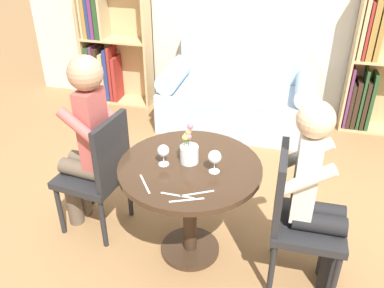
{
  "coord_description": "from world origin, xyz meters",
  "views": [
    {
      "loc": [
        0.54,
        -1.98,
        2.06
      ],
      "look_at": [
        0.0,
        0.05,
        0.82
      ],
      "focal_mm": 38.0,
      "sensor_mm": 36.0,
      "label": 1
    }
  ],
  "objects_px": {
    "bookshelf_right": "(380,65)",
    "person_right": "(317,196)",
    "chair_left": "(100,170)",
    "person_left": "(86,140)",
    "flower_vase": "(189,151)",
    "bookshelf_left": "(108,44)",
    "wine_glass_left": "(163,151)",
    "couch": "(238,97)",
    "chair_right": "(297,214)",
    "wine_glass_right": "(215,158)"
  },
  "relations": [
    {
      "from": "couch",
      "to": "chair_right",
      "type": "bearing_deg",
      "value": -71.7
    },
    {
      "from": "chair_right",
      "to": "person_left",
      "type": "bearing_deg",
      "value": 83.11
    },
    {
      "from": "wine_glass_right",
      "to": "person_left",
      "type": "bearing_deg",
      "value": 171.71
    },
    {
      "from": "chair_left",
      "to": "person_right",
      "type": "height_order",
      "value": "person_right"
    },
    {
      "from": "couch",
      "to": "bookshelf_right",
      "type": "distance_m",
      "value": 1.43
    },
    {
      "from": "couch",
      "to": "person_right",
      "type": "relative_size",
      "value": 1.29
    },
    {
      "from": "person_left",
      "to": "wine_glass_left",
      "type": "distance_m",
      "value": 0.61
    },
    {
      "from": "couch",
      "to": "bookshelf_left",
      "type": "height_order",
      "value": "bookshelf_left"
    },
    {
      "from": "couch",
      "to": "person_left",
      "type": "bearing_deg",
      "value": -111.85
    },
    {
      "from": "person_left",
      "to": "bookshelf_left",
      "type": "bearing_deg",
      "value": -151.14
    },
    {
      "from": "chair_left",
      "to": "bookshelf_right",
      "type": "bearing_deg",
      "value": 144.18
    },
    {
      "from": "bookshelf_right",
      "to": "wine_glass_right",
      "type": "xyz_separation_m",
      "value": [
        -1.19,
        -2.26,
        0.1
      ]
    },
    {
      "from": "bookshelf_left",
      "to": "person_right",
      "type": "bearing_deg",
      "value": -44.13
    },
    {
      "from": "bookshelf_right",
      "to": "person_right",
      "type": "xyz_separation_m",
      "value": [
        -0.6,
        -2.27,
        -0.05
      ]
    },
    {
      "from": "chair_right",
      "to": "flower_vase",
      "type": "bearing_deg",
      "value": 82.35
    },
    {
      "from": "wine_glass_right",
      "to": "flower_vase",
      "type": "bearing_deg",
      "value": 159.11
    },
    {
      "from": "chair_right",
      "to": "wine_glass_right",
      "type": "height_order",
      "value": "chair_right"
    },
    {
      "from": "bookshelf_right",
      "to": "wine_glass_left",
      "type": "bearing_deg",
      "value": -123.68
    },
    {
      "from": "chair_right",
      "to": "person_left",
      "type": "height_order",
      "value": "person_left"
    },
    {
      "from": "chair_right",
      "to": "wine_glass_left",
      "type": "xyz_separation_m",
      "value": [
        -0.82,
        0.01,
        0.3
      ]
    },
    {
      "from": "couch",
      "to": "chair_right",
      "type": "distance_m",
      "value": 2.12
    },
    {
      "from": "chair_left",
      "to": "chair_right",
      "type": "xyz_separation_m",
      "value": [
        1.32,
        -0.13,
        0.0
      ]
    },
    {
      "from": "bookshelf_left",
      "to": "person_right",
      "type": "height_order",
      "value": "bookshelf_left"
    },
    {
      "from": "person_right",
      "to": "person_left",
      "type": "bearing_deg",
      "value": 83.57
    },
    {
      "from": "flower_vase",
      "to": "chair_right",
      "type": "bearing_deg",
      "value": -6.62
    },
    {
      "from": "person_left",
      "to": "flower_vase",
      "type": "bearing_deg",
      "value": 92.22
    },
    {
      "from": "chair_right",
      "to": "flower_vase",
      "type": "height_order",
      "value": "flower_vase"
    },
    {
      "from": "chair_left",
      "to": "flower_vase",
      "type": "bearing_deg",
      "value": 93.18
    },
    {
      "from": "person_left",
      "to": "flower_vase",
      "type": "height_order",
      "value": "person_left"
    },
    {
      "from": "couch",
      "to": "wine_glass_right",
      "type": "bearing_deg",
      "value": -85.49
    },
    {
      "from": "wine_glass_left",
      "to": "chair_left",
      "type": "bearing_deg",
      "value": 167.17
    },
    {
      "from": "wine_glass_right",
      "to": "flower_vase",
      "type": "relative_size",
      "value": 0.56
    },
    {
      "from": "person_right",
      "to": "wine_glass_left",
      "type": "relative_size",
      "value": 9.13
    },
    {
      "from": "bookshelf_left",
      "to": "person_left",
      "type": "distance_m",
      "value": 2.28
    },
    {
      "from": "chair_left",
      "to": "person_right",
      "type": "bearing_deg",
      "value": 92.39
    },
    {
      "from": "person_left",
      "to": "wine_glass_right",
      "type": "xyz_separation_m",
      "value": [
        0.9,
        -0.13,
        0.09
      ]
    },
    {
      "from": "chair_right",
      "to": "flower_vase",
      "type": "xyz_separation_m",
      "value": [
        -0.68,
        0.08,
        0.28
      ]
    },
    {
      "from": "chair_left",
      "to": "chair_right",
      "type": "height_order",
      "value": "same"
    },
    {
      "from": "person_right",
      "to": "bookshelf_left",
      "type": "bearing_deg",
      "value": 44.84
    },
    {
      "from": "wine_glass_right",
      "to": "couch",
      "type": "bearing_deg",
      "value": 94.51
    },
    {
      "from": "person_left",
      "to": "flower_vase",
      "type": "relative_size",
      "value": 5.1
    },
    {
      "from": "bookshelf_left",
      "to": "person_left",
      "type": "bearing_deg",
      "value": -68.51
    },
    {
      "from": "wine_glass_right",
      "to": "flower_vase",
      "type": "distance_m",
      "value": 0.19
    },
    {
      "from": "wine_glass_left",
      "to": "wine_glass_right",
      "type": "xyz_separation_m",
      "value": [
        0.31,
        0.0,
        0.01
      ]
    },
    {
      "from": "chair_left",
      "to": "person_left",
      "type": "bearing_deg",
      "value": -95.24
    },
    {
      "from": "flower_vase",
      "to": "wine_glass_right",
      "type": "bearing_deg",
      "value": -20.89
    },
    {
      "from": "person_right",
      "to": "chair_right",
      "type": "bearing_deg",
      "value": 90.69
    },
    {
      "from": "wine_glass_left",
      "to": "wine_glass_right",
      "type": "distance_m",
      "value": 0.31
    },
    {
      "from": "bookshelf_left",
      "to": "wine_glass_left",
      "type": "distance_m",
      "value": 2.67
    },
    {
      "from": "person_left",
      "to": "chair_right",
      "type": "bearing_deg",
      "value": 91.51
    }
  ]
}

